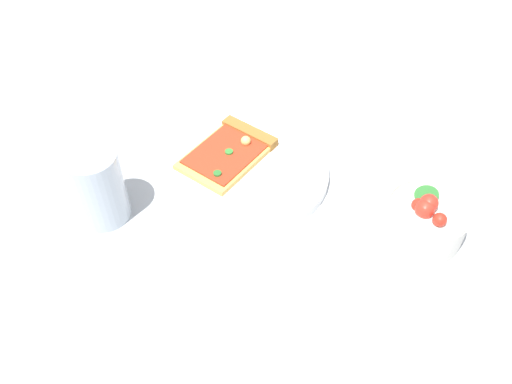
# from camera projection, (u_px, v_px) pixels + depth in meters

# --- Properties ---
(ground_plane) EXTENTS (2.40, 2.40, 0.00)m
(ground_plane) POSITION_uv_depth(u_px,v_px,m) (250.00, 175.00, 0.82)
(ground_plane) COLOR #B2B7BC
(ground_plane) RESTS_ON ground
(plate) EXTENTS (0.24, 0.24, 0.01)m
(plate) POSITION_uv_depth(u_px,v_px,m) (249.00, 172.00, 0.82)
(plate) COLOR white
(plate) RESTS_ON ground_plane
(pizza_slice_main) EXTENTS (0.15, 0.17, 0.02)m
(pizza_slice_main) POSITION_uv_depth(u_px,v_px,m) (231.00, 150.00, 0.83)
(pizza_slice_main) COLOR #E5B256
(pizza_slice_main) RESTS_ON plate
(salad_bowl) EXTENTS (0.11, 0.11, 0.07)m
(salad_bowl) POSITION_uv_depth(u_px,v_px,m) (423.00, 218.00, 0.72)
(salad_bowl) COLOR white
(salad_bowl) RESTS_ON ground_plane
(soda_glass) EXTENTS (0.07, 0.07, 0.11)m
(soda_glass) POSITION_uv_depth(u_px,v_px,m) (98.00, 188.00, 0.73)
(soda_glass) COLOR silver
(soda_glass) RESTS_ON ground_plane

